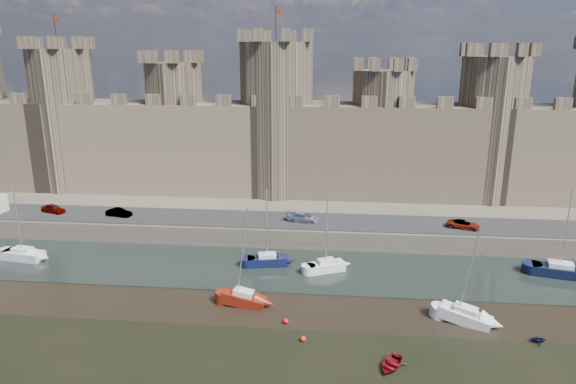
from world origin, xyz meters
name	(u,v)px	position (x,y,z in m)	size (l,w,h in m)	color
water_channel	(236,267)	(0.00, 24.00, 0.04)	(160.00, 12.00, 0.08)	black
quay	(274,180)	(0.00, 60.00, 1.25)	(160.00, 60.00, 2.50)	#4C443A
road	(250,219)	(0.00, 34.00, 2.55)	(160.00, 7.00, 0.10)	black
castle	(260,134)	(-0.64, 48.00, 11.67)	(108.50, 11.00, 29.00)	#42382B
car_0	(53,209)	(-27.66, 34.12, 3.12)	(1.46, 3.62, 1.23)	gray
car_1	(119,213)	(-17.92, 33.45, 3.08)	(1.23, 3.52, 1.16)	gray
car_2	(303,217)	(7.23, 33.72, 3.13)	(1.78, 4.38, 1.27)	gray
car_3	(463,225)	(27.65, 33.06, 3.06)	(1.85, 4.00, 1.11)	gray
sailboat_0	(23,254)	(-25.97, 23.71, 0.75)	(5.27, 2.68, 9.43)	silver
sailboat_1	(267,260)	(3.61, 24.84, 0.75)	(4.86, 2.65, 9.23)	#0E1333
sailboat_2	(326,265)	(10.51, 23.86, 0.76)	(4.57, 3.27, 9.21)	silver
sailboat_3	(560,270)	(36.60, 25.13, 0.78)	(6.11, 3.55, 10.06)	black
sailboat_4	(244,298)	(2.56, 15.19, 0.75)	(4.56, 2.34, 10.17)	maroon
sailboat_5	(465,315)	(23.72, 13.86, 0.73)	(5.04, 3.50, 10.14)	white
dinghy_4	(391,365)	(16.18, 5.99, 0.30)	(2.05, 0.59, 2.86)	maroon
dinghy_7	(538,339)	(29.24, 10.91, 0.36)	(1.17, 0.71, 1.35)	black
buoy_1	(286,321)	(7.08, 12.00, 0.25)	(0.50, 0.50, 0.50)	red
buoy_3	(303,339)	(8.89, 9.19, 0.25)	(0.50, 0.50, 0.50)	#EC390A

